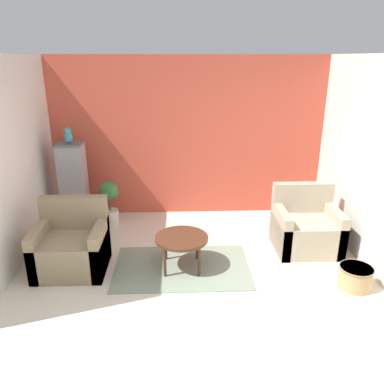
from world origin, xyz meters
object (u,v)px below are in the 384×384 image
at_px(armchair_right, 306,229).
at_px(potted_plant, 109,200).
at_px(parrot, 68,136).
at_px(wicker_basket, 355,277).
at_px(coffee_table, 182,240).
at_px(armchair_left, 72,248).
at_px(birdcage, 74,188).

distance_m(armchair_right, potted_plant, 3.06).
xyz_separation_m(parrot, wicker_basket, (3.72, -1.93, -1.32)).
relative_size(coffee_table, wicker_basket, 1.74).
distance_m(coffee_table, wicker_basket, 2.12).
height_order(coffee_table, armchair_left, armchair_left).
bearing_deg(potted_plant, birdcage, -179.88).
relative_size(potted_plant, wicker_basket, 1.88).
bearing_deg(armchair_right, birdcage, 164.80).
bearing_deg(wicker_basket, coffee_table, 165.55).
distance_m(armchair_left, armchair_right, 3.19).
distance_m(coffee_table, armchair_left, 1.40).
bearing_deg(armchair_right, coffee_table, -165.04).
relative_size(coffee_table, parrot, 2.71).
relative_size(coffee_table, potted_plant, 0.92).
bearing_deg(potted_plant, wicker_basket, -31.22).
bearing_deg(wicker_basket, birdcage, 152.57).
distance_m(armchair_left, birdcage, 1.43).
height_order(armchair_right, parrot, parrot).
xyz_separation_m(armchair_left, birdcage, (-0.28, 1.36, 0.33)).
xyz_separation_m(coffee_table, armchair_right, (1.76, 0.47, -0.10)).
bearing_deg(coffee_table, armchair_left, 178.36).
height_order(coffee_table, armchair_right, armchair_right).
xyz_separation_m(armchair_right, birdcage, (-3.44, 0.93, 0.33)).
xyz_separation_m(birdcage, parrot, (-0.00, 0.00, 0.83)).
relative_size(coffee_table, birdcage, 0.50).
bearing_deg(birdcage, wicker_basket, -27.43).
relative_size(coffee_table, armchair_left, 0.76).
relative_size(armchair_right, potted_plant, 1.22).
height_order(parrot, wicker_basket, parrot).
distance_m(armchair_left, parrot, 1.82).
bearing_deg(armchair_left, coffee_table, -1.64).
distance_m(potted_plant, wicker_basket, 3.74).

